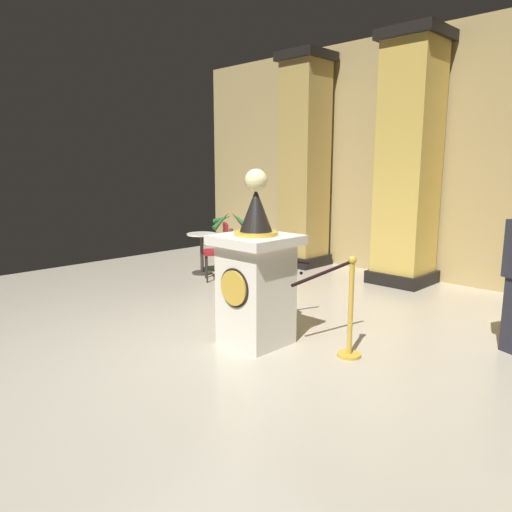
{
  "coord_description": "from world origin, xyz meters",
  "views": [
    {
      "loc": [
        3.71,
        -3.31,
        1.91
      ],
      "look_at": [
        0.21,
        0.25,
        0.96
      ],
      "focal_mm": 33.82,
      "sensor_mm": 36.0,
      "label": 1
    }
  ],
  "objects_px": {
    "pedestal_clock": "(256,277)",
    "stanchion_far": "(262,287)",
    "cafe_table": "(202,248)",
    "cafe_chair_red": "(220,246)",
    "potted_palm_left": "(231,252)",
    "stanchion_near": "(350,322)"
  },
  "relations": [
    {
      "from": "pedestal_clock",
      "to": "stanchion_far",
      "type": "distance_m",
      "value": 1.14
    },
    {
      "from": "pedestal_clock",
      "to": "cafe_table",
      "type": "relative_size",
      "value": 2.58
    },
    {
      "from": "stanchion_far",
      "to": "cafe_chair_red",
      "type": "xyz_separation_m",
      "value": [
        -1.79,
        0.85,
        0.22
      ]
    },
    {
      "from": "pedestal_clock",
      "to": "cafe_chair_red",
      "type": "relative_size",
      "value": 1.95
    },
    {
      "from": "cafe_table",
      "to": "cafe_chair_red",
      "type": "relative_size",
      "value": 0.76
    },
    {
      "from": "potted_palm_left",
      "to": "cafe_chair_red",
      "type": "bearing_deg",
      "value": -55.53
    },
    {
      "from": "pedestal_clock",
      "to": "cafe_table",
      "type": "xyz_separation_m",
      "value": [
        -3.07,
        1.76,
        -0.27
      ]
    },
    {
      "from": "stanchion_near",
      "to": "cafe_table",
      "type": "xyz_separation_m",
      "value": [
        -4.01,
        1.37,
        0.1
      ]
    },
    {
      "from": "potted_palm_left",
      "to": "cafe_table",
      "type": "relative_size",
      "value": 1.52
    },
    {
      "from": "potted_palm_left",
      "to": "cafe_chair_red",
      "type": "xyz_separation_m",
      "value": [
        0.46,
        -0.66,
        0.24
      ]
    },
    {
      "from": "stanchion_near",
      "to": "cafe_chair_red",
      "type": "xyz_separation_m",
      "value": [
        -3.42,
        1.28,
        0.21
      ]
    },
    {
      "from": "stanchion_near",
      "to": "stanchion_far",
      "type": "height_order",
      "value": "stanchion_near"
    },
    {
      "from": "pedestal_clock",
      "to": "stanchion_far",
      "type": "height_order",
      "value": "pedestal_clock"
    },
    {
      "from": "stanchion_near",
      "to": "potted_palm_left",
      "type": "xyz_separation_m",
      "value": [
        -3.88,
        1.94,
        -0.03
      ]
    },
    {
      "from": "stanchion_near",
      "to": "potted_palm_left",
      "type": "height_order",
      "value": "potted_palm_left"
    },
    {
      "from": "stanchion_far",
      "to": "potted_palm_left",
      "type": "bearing_deg",
      "value": 146.09
    },
    {
      "from": "stanchion_near",
      "to": "cafe_chair_red",
      "type": "height_order",
      "value": "stanchion_near"
    },
    {
      "from": "stanchion_far",
      "to": "cafe_chair_red",
      "type": "height_order",
      "value": "stanchion_far"
    },
    {
      "from": "pedestal_clock",
      "to": "stanchion_far",
      "type": "relative_size",
      "value": 1.84
    },
    {
      "from": "cafe_chair_red",
      "to": "cafe_table",
      "type": "bearing_deg",
      "value": 171.53
    },
    {
      "from": "potted_palm_left",
      "to": "cafe_table",
      "type": "height_order",
      "value": "potted_palm_left"
    },
    {
      "from": "stanchion_far",
      "to": "stanchion_near",
      "type": "bearing_deg",
      "value": -14.82
    }
  ]
}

